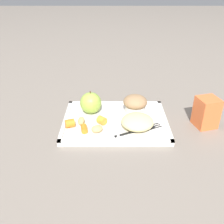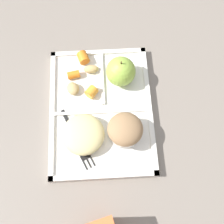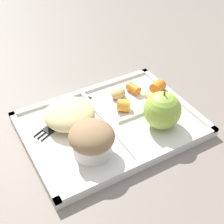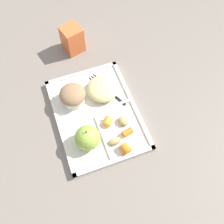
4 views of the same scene
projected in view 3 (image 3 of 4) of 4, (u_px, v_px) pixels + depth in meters
ground at (111, 128)px, 0.66m from camera, size 6.00×6.00×0.00m
lunch_tray at (111, 125)px, 0.66m from camera, size 0.34×0.25×0.02m
green_apple at (162, 110)px, 0.63m from camera, size 0.07×0.07×0.08m
bran_muffin at (92, 140)px, 0.57m from camera, size 0.08×0.08×0.06m
carrot_slice_tilted at (133, 89)px, 0.73m from camera, size 0.02×0.03×0.02m
carrot_slice_edge at (158, 87)px, 0.73m from camera, size 0.04×0.03×0.03m
carrot_slice_large at (124, 105)px, 0.68m from camera, size 0.04×0.04×0.03m
potato_chunk_wedge at (118, 93)px, 0.72m from camera, size 0.04×0.04×0.02m
potato_chunk_golden at (150, 97)px, 0.70m from camera, size 0.02×0.04×0.02m
egg_noodle_pile at (70, 114)px, 0.64m from camera, size 0.10×0.10×0.04m
meatball_back at (66, 114)px, 0.65m from camera, size 0.04×0.04×0.04m
meatball_front at (71, 115)px, 0.65m from camera, size 0.03×0.03×0.03m
meatball_center at (63, 111)px, 0.65m from camera, size 0.04×0.04×0.04m
meatball_side at (65, 111)px, 0.66m from camera, size 0.03×0.03×0.03m
plastic_fork at (61, 120)px, 0.66m from camera, size 0.15×0.08×0.00m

